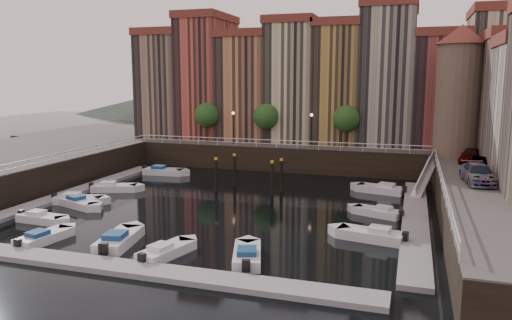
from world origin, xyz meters
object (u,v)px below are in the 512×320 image
(mooring_pilings, at_px, (251,175))
(boat_left_0, at_px, (41,218))
(car_a, at_px, (471,156))
(car_b, at_px, (480,166))
(corner_tower, at_px, (459,90))
(gangway, at_px, (426,174))
(car_c, at_px, (478,175))
(boat_left_1, at_px, (79,203))
(boat_left_2, at_px, (77,200))

(mooring_pilings, xyz_separation_m, boat_left_0, (-12.59, -15.55, -1.32))
(car_a, relative_size, car_b, 1.09)
(corner_tower, relative_size, car_a, 3.20)
(mooring_pilings, bearing_deg, gangway, 15.14)
(car_c, bearing_deg, corner_tower, 86.79)
(mooring_pilings, height_order, boat_left_1, mooring_pilings)
(car_b, xyz_separation_m, car_c, (-0.75, -5.37, 0.11))
(gangway, distance_m, boat_left_0, 35.77)
(mooring_pilings, relative_size, boat_left_0, 1.58)
(boat_left_2, bearing_deg, corner_tower, 15.71)
(corner_tower, xyz_separation_m, car_b, (1.55, -8.29, -6.54))
(boat_left_2, xyz_separation_m, car_c, (34.26, 5.02, 3.40))
(corner_tower, height_order, boat_left_0, corner_tower)
(boat_left_1, bearing_deg, car_a, 45.00)
(corner_tower, xyz_separation_m, boat_left_1, (-32.47, -19.69, -9.84))
(gangway, height_order, car_c, car_c)
(boat_left_0, distance_m, car_b, 37.85)
(gangway, relative_size, car_b, 2.10)
(boat_left_0, height_order, car_b, car_b)
(gangway, distance_m, mooring_pilings, 17.54)
(gangway, height_order, car_b, car_b)
(mooring_pilings, distance_m, boat_left_2, 16.72)
(mooring_pilings, xyz_separation_m, car_c, (20.63, -4.58, 2.11))
(corner_tower, relative_size, mooring_pilings, 2.02)
(corner_tower, bearing_deg, boat_left_2, -150.82)
(mooring_pilings, distance_m, boat_left_0, 20.05)
(mooring_pilings, xyz_separation_m, car_b, (21.39, 0.79, 2.00))
(corner_tower, relative_size, gangway, 1.66)
(car_c, bearing_deg, gangway, 105.43)
(boat_left_1, bearing_deg, gangway, 46.47)
(corner_tower, xyz_separation_m, gangway, (-2.90, -4.50, -8.28))
(mooring_pilings, relative_size, boat_left_1, 1.46)
(boat_left_2, xyz_separation_m, car_b, (35.01, 10.39, 3.29))
(mooring_pilings, relative_size, car_a, 1.58)
(boat_left_1, height_order, car_b, car_b)
(boat_left_0, relative_size, boat_left_1, 0.92)
(boat_left_0, height_order, car_c, car_c)
(car_b, bearing_deg, corner_tower, 114.83)
(gangway, bearing_deg, car_c, -68.00)
(boat_left_2, distance_m, car_c, 34.79)
(boat_left_1, bearing_deg, car_b, 37.81)
(corner_tower, height_order, boat_left_2, corner_tower)
(gangway, relative_size, boat_left_2, 1.74)
(boat_left_0, bearing_deg, gangway, 37.28)
(boat_left_2, bearing_deg, mooring_pilings, 21.71)
(corner_tower, distance_m, car_c, 15.12)
(boat_left_1, height_order, boat_left_2, boat_left_2)
(car_c, bearing_deg, boat_left_1, -176.30)
(corner_tower, distance_m, boat_left_2, 39.56)
(boat_left_2, bearing_deg, boat_left_1, -59.12)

